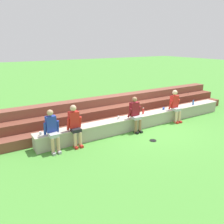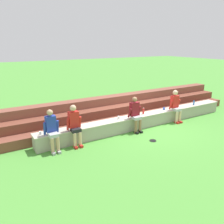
{
  "view_description": "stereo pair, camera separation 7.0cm",
  "coord_description": "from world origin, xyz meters",
  "views": [
    {
      "loc": [
        -6.1,
        -7.0,
        3.46
      ],
      "look_at": [
        -1.59,
        0.26,
        0.89
      ],
      "focal_mm": 37.06,
      "sensor_mm": 36.0,
      "label": 1
    },
    {
      "loc": [
        -6.04,
        -7.03,
        3.46
      ],
      "look_at": [
        -1.59,
        0.26,
        0.89
      ],
      "focal_mm": 37.06,
      "sensor_mm": 36.0,
      "label": 2
    }
  ],
  "objects": [
    {
      "name": "brick_bleachers",
      "position": [
        0.0,
        1.66,
        0.41
      ],
      "size": [
        11.58,
        1.69,
        1.06
      ],
      "color": "brown",
      "rests_on": "ground"
    },
    {
      "name": "water_bottle_near_right",
      "position": [
        3.05,
        0.2,
        0.65
      ],
      "size": [
        0.07,
        0.07,
        0.22
      ],
      "color": "blue",
      "rests_on": "stone_seating_wall"
    },
    {
      "name": "plastic_cup_right_end",
      "position": [
        -1.26,
        0.29,
        0.6
      ],
      "size": [
        0.09,
        0.09,
        0.11
      ],
      "primitive_type": "cylinder",
      "color": "white",
      "rests_on": "stone_seating_wall"
    },
    {
      "name": "plastic_cup_middle",
      "position": [
        1.2,
        0.31,
        0.6
      ],
      "size": [
        0.09,
        0.09,
        0.11
      ],
      "primitive_type": "cylinder",
      "color": "blue",
      "rests_on": "stone_seating_wall"
    },
    {
      "name": "plastic_cup_left_end",
      "position": [
        -4.37,
        0.25,
        0.6
      ],
      "size": [
        0.08,
        0.08,
        0.11
      ],
      "primitive_type": "cylinder",
      "color": "white",
      "rests_on": "stone_seating_wall"
    },
    {
      "name": "person_far_left",
      "position": [
        -4.05,
        -0.02,
        0.75
      ],
      "size": [
        0.51,
        0.58,
        1.4
      ],
      "color": "tan",
      "rests_on": "ground"
    },
    {
      "name": "person_center",
      "position": [
        -0.67,
        -0.02,
        0.76
      ],
      "size": [
        0.55,
        0.52,
        1.42
      ],
      "color": "#996B4C",
      "rests_on": "ground"
    },
    {
      "name": "ground_plane",
      "position": [
        0.0,
        0.0,
        0.0
      ],
      "size": [
        80.0,
        80.0,
        0.0
      ],
      "primitive_type": "plane",
      "color": "#4C9338"
    },
    {
      "name": "stone_seating_wall",
      "position": [
        0.0,
        0.26,
        0.29
      ],
      "size": [
        9.25,
        0.55,
        0.55
      ],
      "color": "#A8A08E",
      "rests_on": "ground"
    },
    {
      "name": "person_left_of_center",
      "position": [
        -3.25,
        -0.01,
        0.78
      ],
      "size": [
        0.53,
        0.53,
        1.45
      ],
      "color": "#DBAD89",
      "rests_on": "ground"
    },
    {
      "name": "water_bottle_mid_left",
      "position": [
        -0.0,
        0.3,
        0.67
      ],
      "size": [
        0.07,
        0.07,
        0.27
      ],
      "color": "red",
      "rests_on": "stone_seating_wall"
    },
    {
      "name": "frisbee",
      "position": [
        -0.69,
        -1.14,
        0.01
      ],
      "size": [
        0.25,
        0.25,
        0.02
      ],
      "primitive_type": "cylinder",
      "color": "black",
      "rests_on": "ground"
    },
    {
      "name": "person_right_of_center",
      "position": [
        1.59,
        0.0,
        0.79
      ],
      "size": [
        0.54,
        0.55,
        1.45
      ],
      "color": "beige",
      "rests_on": "ground"
    }
  ]
}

